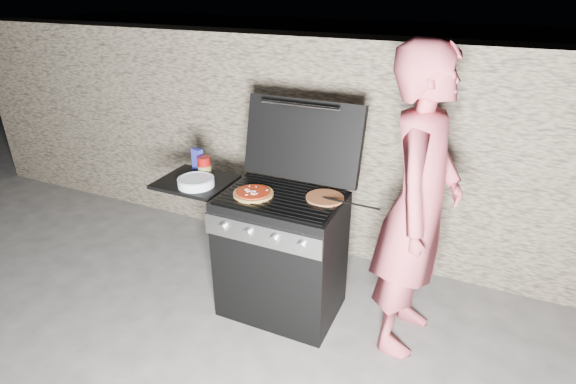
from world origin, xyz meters
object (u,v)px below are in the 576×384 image
at_px(sauce_jar, 204,166).
at_px(person, 418,208).
at_px(gas_grill, 250,247).
at_px(pizza_topped, 253,193).

height_order(sauce_jar, person, person).
relative_size(gas_grill, sauce_jar, 9.41).
height_order(pizza_topped, sauce_jar, sauce_jar).
distance_m(sauce_jar, person, 1.51).
bearing_deg(person, pizza_topped, 102.96).
bearing_deg(person, gas_grill, 99.34).
bearing_deg(pizza_topped, gas_grill, 142.76).
distance_m(gas_grill, sauce_jar, 0.66).
height_order(gas_grill, pizza_topped, pizza_topped).
xyz_separation_m(gas_grill, sauce_jar, (-0.40, 0.10, 0.52)).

